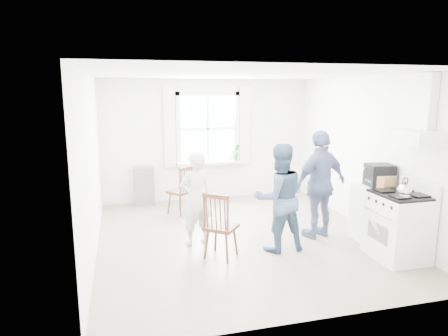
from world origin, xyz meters
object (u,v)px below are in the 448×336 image
at_px(low_cabinet, 372,213).
at_px(stereo_stack, 379,175).
at_px(gas_stove, 398,226).
at_px(person_left, 196,199).
at_px(person_mid, 279,198).
at_px(person_right, 320,184).
at_px(windsor_chair_b, 218,219).
at_px(windsor_chair_a, 184,185).

bearing_deg(low_cabinet, stereo_stack, -37.89).
height_order(gas_stove, person_left, person_left).
relative_size(stereo_stack, person_mid, 0.27).
height_order(low_cabinet, stereo_stack, stereo_stack).
relative_size(gas_stove, person_left, 0.77).
bearing_deg(person_right, person_mid, 5.91).
height_order(gas_stove, person_right, person_right).
height_order(windsor_chair_b, person_right, person_right).
xyz_separation_m(person_left, person_right, (2.00, -0.18, 0.14)).
bearing_deg(stereo_stack, windsor_chair_b, -178.37).
bearing_deg(stereo_stack, person_mid, 178.06).
relative_size(windsor_chair_a, person_left, 0.65).
height_order(stereo_stack, person_mid, person_mid).
bearing_deg(windsor_chair_b, person_left, 105.78).
bearing_deg(person_mid, gas_stove, 151.93).
height_order(person_left, person_right, person_right).
bearing_deg(person_mid, person_left, -27.54).
bearing_deg(person_mid, windsor_chair_b, 4.86).
bearing_deg(windsor_chair_a, windsor_chair_b, -86.69).
relative_size(stereo_stack, person_left, 0.29).
xyz_separation_m(stereo_stack, windsor_chair_a, (-2.73, 2.14, -0.49)).
relative_size(gas_stove, person_right, 0.64).
bearing_deg(windsor_chair_b, gas_stove, -13.35).
bearing_deg(stereo_stack, person_right, 152.96).
distance_m(stereo_stack, person_left, 2.86).
distance_m(stereo_stack, windsor_chair_b, 2.64).
relative_size(windsor_chair_a, person_right, 0.54).
height_order(low_cabinet, windsor_chair_b, windsor_chair_b).
relative_size(windsor_chair_b, person_right, 0.56).
relative_size(stereo_stack, windsor_chair_b, 0.43).
distance_m(stereo_stack, person_right, 0.91).
xyz_separation_m(stereo_stack, windsor_chair_b, (-2.60, -0.07, -0.47)).
bearing_deg(windsor_chair_b, windsor_chair_a, 93.31).
height_order(gas_stove, stereo_stack, stereo_stack).
height_order(low_cabinet, person_left, person_left).
bearing_deg(windsor_chair_a, gas_stove, -47.10).
bearing_deg(gas_stove, low_cabinet, 84.32).
bearing_deg(low_cabinet, person_mid, 179.36).
bearing_deg(person_mid, person_right, -160.69).
relative_size(low_cabinet, stereo_stack, 2.11).
xyz_separation_m(gas_stove, stereo_stack, (0.12, 0.66, 0.59)).
height_order(person_left, person_mid, person_mid).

